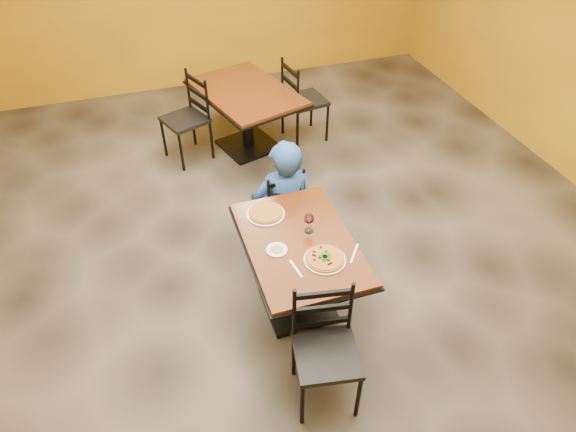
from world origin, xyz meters
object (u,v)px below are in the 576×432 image
object	(u,v)px
chair_main_far	(278,202)
chair_second_left	(185,120)
pizza_main	(325,258)
side_plate	(277,250)
pizza_far	(266,212)
plate_far	(266,214)
table_main	(299,260)
table_second	(246,105)
chair_second_right	(305,101)
wine_glass	(309,222)
plate_main	(325,260)
chair_main_near	(327,356)
diner	(284,195)

from	to	relation	value
chair_main_far	chair_second_left	world-z (taller)	chair_second_left
pizza_main	side_plate	size ratio (longest dim) A/B	1.77
pizza_far	chair_second_left	bearing A→B (deg)	98.50
plate_far	side_plate	distance (m)	0.43
table_main	pizza_main	bearing A→B (deg)	-66.08
table_second	side_plate	distance (m)	2.65
chair_second_right	pizza_main	bearing A→B (deg)	154.97
plate_far	side_plate	bearing A→B (deg)	-95.25
wine_glass	chair_main_far	bearing A→B (deg)	89.98
plate_main	side_plate	world-z (taller)	same
pizza_main	side_plate	xyz separation A→B (m)	(-0.30, 0.21, -0.02)
table_main	chair_main_near	size ratio (longest dim) A/B	1.30
side_plate	pizza_main	bearing A→B (deg)	-34.77
table_main	wine_glass	distance (m)	0.32
chair_main_far	plate_main	size ratio (longest dim) A/B	2.72
chair_second_left	pizza_main	xyz separation A→B (m)	(0.59, -2.82, 0.28)
chair_main_far	pizza_far	size ratio (longest dim) A/B	3.01
plate_main	side_plate	xyz separation A→B (m)	(-0.30, 0.21, 0.00)
chair_main_near	pizza_far	size ratio (longest dim) A/B	3.37
table_second	pizza_main	bearing A→B (deg)	-92.81
chair_main_far	diner	size ratio (longest dim) A/B	0.74
chair_main_near	side_plate	size ratio (longest dim) A/B	5.89
chair_main_near	diner	distance (m)	1.66
plate_far	side_plate	world-z (taller)	same
chair_main_near	plate_main	world-z (taller)	chair_main_near
plate_far	chair_second_right	bearing A→B (deg)	62.70
diner	pizza_far	xyz separation A→B (m)	(-0.29, -0.42, 0.20)
pizza_main	chair_second_right	bearing A→B (deg)	72.93
chair_main_far	pizza_main	size ratio (longest dim) A/B	2.97
table_main	table_second	distance (m)	2.59
plate_main	pizza_main	bearing A→B (deg)	0.00
wine_glass	pizza_far	bearing A→B (deg)	131.46
chair_main_near	side_plate	xyz separation A→B (m)	(-0.10, 0.80, 0.28)
table_second	chair_main_far	distance (m)	1.68
table_main	chair_main_near	bearing A→B (deg)	-96.49
pizza_main	table_second	bearing A→B (deg)	87.19
pizza_far	wine_glass	bearing A→B (deg)	-48.54
chair_second_left	diner	distance (m)	1.88
chair_main_near	diner	size ratio (longest dim) A/B	0.83
chair_main_far	chair_second_right	world-z (taller)	chair_second_right
side_plate	wine_glass	world-z (taller)	wine_glass
chair_second_right	chair_second_left	bearing A→B (deg)	82.05
chair_main_near	plate_main	xyz separation A→B (m)	(0.20, 0.59, 0.28)
table_main	diner	xyz separation A→B (m)	(0.14, 0.80, 0.01)
pizza_far	side_plate	world-z (taller)	pizza_far
chair_second_left	wine_glass	bearing A→B (deg)	-7.98
table_second	diner	size ratio (longest dim) A/B	1.39
table_second	chair_second_left	size ratio (longest dim) A/B	1.60
pizza_far	wine_glass	xyz separation A→B (m)	(0.26, -0.30, 0.07)
chair_main_near	pizza_main	world-z (taller)	chair_main_near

